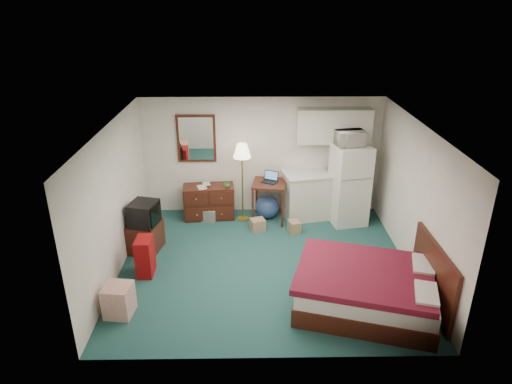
{
  "coord_description": "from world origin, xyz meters",
  "views": [
    {
      "loc": [
        -0.26,
        -6.87,
        4.38
      ],
      "look_at": [
        -0.15,
        0.38,
        1.24
      ],
      "focal_mm": 32.0,
      "sensor_mm": 36.0,
      "label": 1
    }
  ],
  "objects_px": {
    "desk": "(269,201)",
    "fridge": "(349,184)",
    "bed": "(366,289)",
    "dresser": "(209,202)",
    "suitcase": "(145,256)",
    "tv_stand": "(145,236)",
    "floor_lamp": "(242,183)",
    "kitchen_counter": "(305,196)"
  },
  "relations": [
    {
      "from": "desk",
      "to": "kitchen_counter",
      "type": "bearing_deg",
      "value": 19.68
    },
    {
      "from": "dresser",
      "to": "floor_lamp",
      "type": "bearing_deg",
      "value": -13.55
    },
    {
      "from": "tv_stand",
      "to": "suitcase",
      "type": "relative_size",
      "value": 0.9
    },
    {
      "from": "desk",
      "to": "tv_stand",
      "type": "relative_size",
      "value": 1.41
    },
    {
      "from": "bed",
      "to": "tv_stand",
      "type": "xyz_separation_m",
      "value": [
        -3.69,
        1.77,
        -0.04
      ]
    },
    {
      "from": "fridge",
      "to": "suitcase",
      "type": "distance_m",
      "value": 4.28
    },
    {
      "from": "dresser",
      "to": "floor_lamp",
      "type": "distance_m",
      "value": 0.86
    },
    {
      "from": "desk",
      "to": "fridge",
      "type": "bearing_deg",
      "value": 5.04
    },
    {
      "from": "desk",
      "to": "tv_stand",
      "type": "distance_m",
      "value": 2.64
    },
    {
      "from": "kitchen_counter",
      "to": "suitcase",
      "type": "relative_size",
      "value": 1.44
    },
    {
      "from": "kitchen_counter",
      "to": "bed",
      "type": "bearing_deg",
      "value": -91.37
    },
    {
      "from": "tv_stand",
      "to": "suitcase",
      "type": "xyz_separation_m",
      "value": [
        0.18,
        -0.81,
        0.06
      ]
    },
    {
      "from": "kitchen_counter",
      "to": "suitcase",
      "type": "xyz_separation_m",
      "value": [
        -2.94,
        -2.15,
        -0.15
      ]
    },
    {
      "from": "dresser",
      "to": "kitchen_counter",
      "type": "distance_m",
      "value": 2.04
    },
    {
      "from": "desk",
      "to": "fridge",
      "type": "height_order",
      "value": "fridge"
    },
    {
      "from": "bed",
      "to": "tv_stand",
      "type": "relative_size",
      "value": 3.29
    },
    {
      "from": "kitchen_counter",
      "to": "bed",
      "type": "distance_m",
      "value": 3.17
    },
    {
      "from": "dresser",
      "to": "fridge",
      "type": "height_order",
      "value": "fridge"
    },
    {
      "from": "floor_lamp",
      "to": "fridge",
      "type": "xyz_separation_m",
      "value": [
        2.17,
        -0.13,
        0.0
      ]
    },
    {
      "from": "desk",
      "to": "tv_stand",
      "type": "bearing_deg",
      "value": -144.54
    },
    {
      "from": "fridge",
      "to": "dresser",
      "type": "bearing_deg",
      "value": 164.07
    },
    {
      "from": "dresser",
      "to": "bed",
      "type": "bearing_deg",
      "value": -54.88
    },
    {
      "from": "desk",
      "to": "bed",
      "type": "height_order",
      "value": "desk"
    },
    {
      "from": "fridge",
      "to": "bed",
      "type": "xyz_separation_m",
      "value": [
        -0.29,
        -2.86,
        -0.52
      ]
    },
    {
      "from": "dresser",
      "to": "suitcase",
      "type": "height_order",
      "value": "dresser"
    },
    {
      "from": "desk",
      "to": "bed",
      "type": "distance_m",
      "value": 3.25
    },
    {
      "from": "fridge",
      "to": "suitcase",
      "type": "relative_size",
      "value": 2.48
    },
    {
      "from": "bed",
      "to": "dresser",
      "type": "bearing_deg",
      "value": 146.06
    },
    {
      "from": "fridge",
      "to": "bed",
      "type": "height_order",
      "value": "fridge"
    },
    {
      "from": "desk",
      "to": "floor_lamp",
      "type": "bearing_deg",
      "value": -174.85
    },
    {
      "from": "dresser",
      "to": "kitchen_counter",
      "type": "height_order",
      "value": "kitchen_counter"
    },
    {
      "from": "floor_lamp",
      "to": "bed",
      "type": "height_order",
      "value": "floor_lamp"
    },
    {
      "from": "desk",
      "to": "bed",
      "type": "bearing_deg",
      "value": -57.22
    },
    {
      "from": "floor_lamp",
      "to": "tv_stand",
      "type": "xyz_separation_m",
      "value": [
        -1.8,
        -1.23,
        -0.56
      ]
    },
    {
      "from": "floor_lamp",
      "to": "dresser",
      "type": "bearing_deg",
      "value": 171.25
    },
    {
      "from": "floor_lamp",
      "to": "kitchen_counter",
      "type": "relative_size",
      "value": 1.73
    },
    {
      "from": "bed",
      "to": "tv_stand",
      "type": "distance_m",
      "value": 4.09
    },
    {
      "from": "desk",
      "to": "kitchen_counter",
      "type": "distance_m",
      "value": 0.79
    },
    {
      "from": "floor_lamp",
      "to": "suitcase",
      "type": "bearing_deg",
      "value": -128.59
    },
    {
      "from": "fridge",
      "to": "desk",
      "type": "bearing_deg",
      "value": 165.35
    },
    {
      "from": "dresser",
      "to": "tv_stand",
      "type": "distance_m",
      "value": 1.73
    },
    {
      "from": "floor_lamp",
      "to": "desk",
      "type": "bearing_deg",
      "value": -3.4
    }
  ]
}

